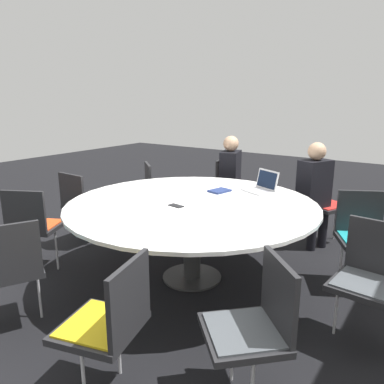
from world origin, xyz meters
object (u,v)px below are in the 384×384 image
Objects in this scene: chair_4 at (33,222)px; chair_8 at (370,273)px; chair_3 at (82,202)px; spiral_notebook at (219,191)px; cell_phone at (176,206)px; chair_7 at (255,321)px; laptop at (262,186)px; chair_2 at (158,189)px; person_0 at (315,187)px; chair_1 at (229,184)px; person_1 at (231,174)px; chair_6 at (110,318)px; chair_5 at (10,265)px; chair_9 at (363,231)px; chair_0 at (322,199)px.

chair_4 is 2.98m from chair_8.
spiral_notebook is at bearing 20.18° from chair_3.
cell_phone is at bearing -4.27° from chair_3.
laptop is at bearing -21.28° from chair_7.
chair_4 is 1.00× the size of chair_8.
person_0 reaches higher than chair_2.
person_1 is (0.21, 0.15, 0.19)m from chair_1.
laptop reaches higher than chair_1.
chair_6 is 2.33× the size of laptop.
chair_2 is 1.00× the size of chair_6.
chair_4 reaches higher than cell_phone.
chair_2 is 0.71× the size of person_1.
chair_5 is at bearing 37.21° from chair_8.
chair_5 is 1.39m from cell_phone.
person_0 is at bearing 60.37° from chair_1.
spiral_notebook is (0.96, -0.69, 0.05)m from person_0.
chair_5 is at bearing -69.04° from chair_4.
chair_9 is (-2.22, 1.95, 0.00)m from chair_5.
cell_phone is (1.73, 0.40, 0.05)m from person_1.
chair_3 is at bearing 4.09° from chair_8.
chair_3 is 1.00× the size of chair_9.
chair_3 is (1.77, -0.96, 0.00)m from chair_1.
chair_4 is 1.00× the size of chair_9.
chair_5 is at bearing -24.41° from cell_phone.
chair_2 is 1.00× the size of chair_3.
chair_0 is 1.00× the size of chair_8.
laptop is at bearing -1.13° from person_0.
chair_4 is 5.82× the size of cell_phone.
chair_6 is at bearing 77.68° from chair_7.
cell_phone is (-0.87, -1.20, 0.24)m from chair_7.
chair_4 is at bearing 74.03° from chair_5.
chair_1 is at bearing -164.29° from cell_phone.
chair_6 is at bearing -48.41° from chair_4.
chair_1 is at bearing -78.46° from person_0.
chair_4 and chair_7 have the same top height.
person_1 is (-2.60, -1.59, 0.19)m from chair_7.
person_1 is at bearing 56.68° from chair_3.
chair_2 is 1.74m from chair_4.
chair_0 reaches higher than cell_phone.
person_0 is (0.30, 1.28, 0.19)m from chair_1.
person_0 reaches higher than chair_5.
chair_2 is at bearing -162.73° from laptop.
chair_0 is 2.07m from chair_2.
chair_9 is 1.71m from cell_phone.
chair_2 is 1.61m from laptop.
person_1 is (-1.62, -2.00, 0.19)m from chair_8.
chair_1 is at bearing 25.42° from chair_5.
chair_9 is at bearing 125.13° from cell_phone.
chair_0 and chair_4 have the same top height.
chair_0 is at bearing 23.08° from chair_4.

